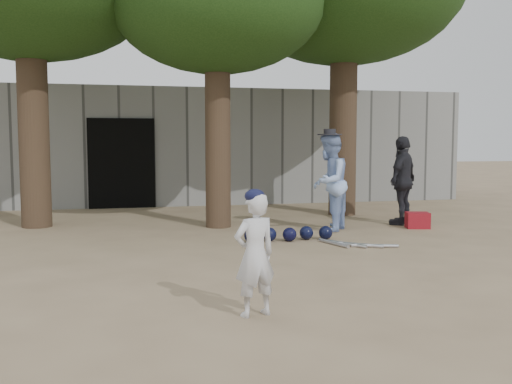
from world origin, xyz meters
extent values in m
plane|color=#937C5E|center=(0.00, 0.00, 0.00)|extent=(70.00, 70.00, 0.00)
imported|color=silver|center=(0.03, -1.42, 0.58)|extent=(0.49, 0.39, 1.16)
imported|color=#98B5EB|center=(2.49, 3.25, 0.90)|extent=(1.06, 1.10, 1.79)
imported|color=black|center=(4.19, 3.70, 0.87)|extent=(1.05, 0.99, 1.74)
cube|color=maroon|center=(4.24, 3.18, 0.15)|extent=(0.49, 0.42, 0.30)
cube|color=gray|center=(0.00, 8.00, 1.50)|extent=(16.00, 0.35, 3.00)
cube|color=black|center=(-1.20, 7.80, 1.10)|extent=(1.60, 0.08, 2.20)
cube|color=slate|center=(0.00, 10.50, 1.50)|extent=(16.00, 5.00, 3.00)
sphere|color=black|center=(0.84, 2.39, 0.12)|extent=(0.23, 0.23, 0.23)
sphere|color=black|center=(1.16, 2.43, 0.12)|extent=(0.23, 0.23, 0.23)
sphere|color=black|center=(1.48, 2.35, 0.12)|extent=(0.23, 0.23, 0.23)
sphere|color=black|center=(1.80, 2.45, 0.12)|extent=(0.23, 0.23, 0.23)
sphere|color=black|center=(2.12, 2.39, 0.12)|extent=(0.23, 0.23, 0.23)
cylinder|color=silver|center=(2.07, 1.89, 0.03)|extent=(0.27, 0.70, 0.06)
cylinder|color=silver|center=(2.25, 1.77, 0.03)|extent=(0.45, 0.63, 0.06)
cylinder|color=silver|center=(2.43, 1.65, 0.03)|extent=(0.60, 0.49, 0.06)
cylinder|color=silver|center=(2.61, 1.53, 0.03)|extent=(0.70, 0.28, 0.06)
cylinder|color=brown|center=(-2.80, 5.00, 2.75)|extent=(0.56, 0.56, 5.50)
cylinder|color=brown|center=(0.60, 4.20, 2.50)|extent=(0.48, 0.48, 5.00)
ellipsoid|color=#284C19|center=(0.60, 4.20, 4.20)|extent=(4.00, 4.00, 2.60)
cylinder|color=brown|center=(3.60, 5.40, 2.90)|extent=(0.60, 0.60, 5.80)
camera|label=1|loc=(-1.15, -6.53, 1.64)|focal=40.00mm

